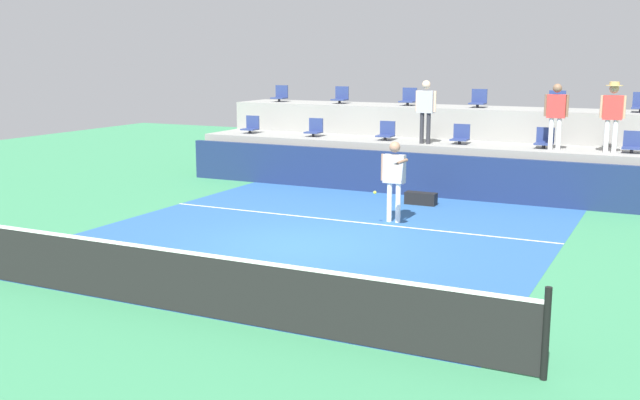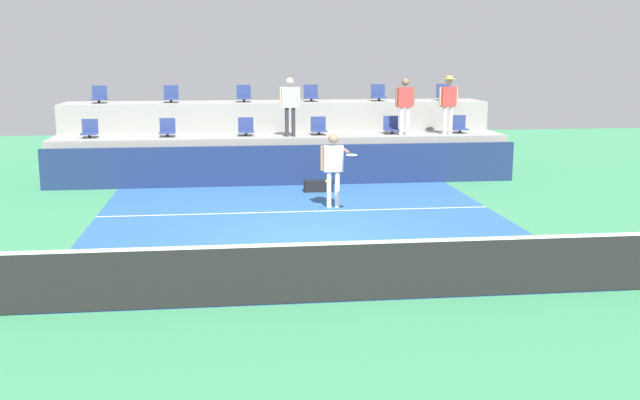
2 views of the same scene
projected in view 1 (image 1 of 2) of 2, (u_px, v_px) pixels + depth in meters
The scene contains 24 objects.
ground_plane at pixel (297, 247), 14.02m from camera, with size 40.00×40.00×0.00m, color #388456.
court_inner_paint at pixel (320, 235), 14.90m from camera, with size 9.00×10.00×0.01m, color #285693.
court_service_line at pixel (349, 221), 16.13m from camera, with size 9.00×0.06×0.00m, color white.
tennis_net at pixel (164, 276), 10.39m from camera, with size 10.48×0.08×1.07m.
sponsor_backboard at pixel (405, 174), 19.20m from camera, with size 13.00×0.16×1.10m, color navy.
seating_tier_lower at pixel (421, 164), 20.33m from camera, with size 13.00×1.80×1.25m, color gray.
seating_tier_upper at pixel (441, 142), 21.84m from camera, with size 13.00×1.80×2.10m, color gray.
stadium_chair_lower_far_left at pixel (251, 126), 22.44m from camera, with size 0.44×0.40×0.52m.
stadium_chair_lower_left at pixel (315, 129), 21.51m from camera, with size 0.44×0.40×0.52m.
stadium_chair_lower_mid_left at pixel (386, 132), 20.56m from camera, with size 0.44×0.40×0.52m.
stadium_chair_lower_mid_right at pixel (461, 136), 19.65m from camera, with size 0.44×0.40×0.52m.
stadium_chair_lower_right at pixel (544, 140), 18.72m from camera, with size 0.44×0.40×0.52m.
stadium_chair_lower_far_right at pixel (632, 144), 17.83m from camera, with size 0.44×0.40×0.52m.
stadium_chair_upper_far_left at pixel (280, 95), 23.86m from camera, with size 0.44×0.40×0.52m.
stadium_chair_upper_left at pixel (341, 96), 22.94m from camera, with size 0.44×0.40×0.52m.
stadium_chair_upper_mid_left at pixel (409, 98), 21.98m from camera, with size 0.44×0.40×0.52m.
stadium_chair_upper_mid_right at pixel (478, 100), 21.08m from camera, with size 0.44×0.40×0.52m.
stadium_chair_upper_right at pixel (556, 102), 20.16m from camera, with size 0.44×0.40×0.52m.
tennis_player at pixel (394, 173), 15.85m from camera, with size 0.71×1.20×1.75m.
spectator_in_grey at pixel (426, 106), 19.53m from camera, with size 0.59×0.24×1.66m.
spectator_in_white at pixel (556, 111), 18.11m from camera, with size 0.58×0.23×1.63m.
spectator_with_hat at pixel (613, 110), 17.54m from camera, with size 0.58×0.43×1.70m.
tennis_ball at pixel (375, 192), 15.57m from camera, with size 0.07×0.07×0.07m.
equipment_bag at pixel (421, 199), 17.97m from camera, with size 0.76×0.28×0.30m, color black.
Camera 1 is at (6.37, -12.02, 3.52)m, focal length 41.74 mm.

